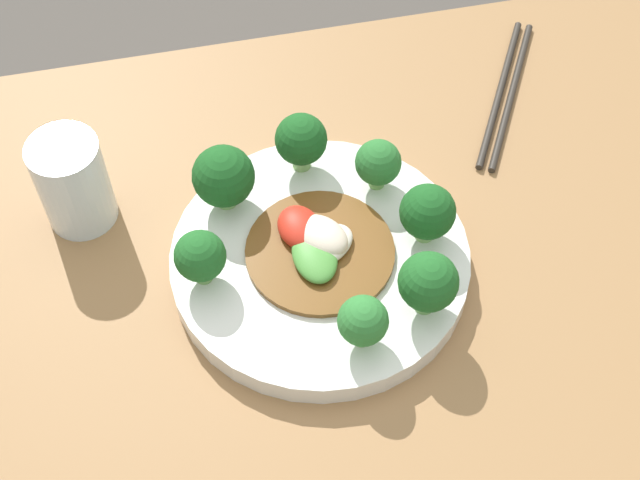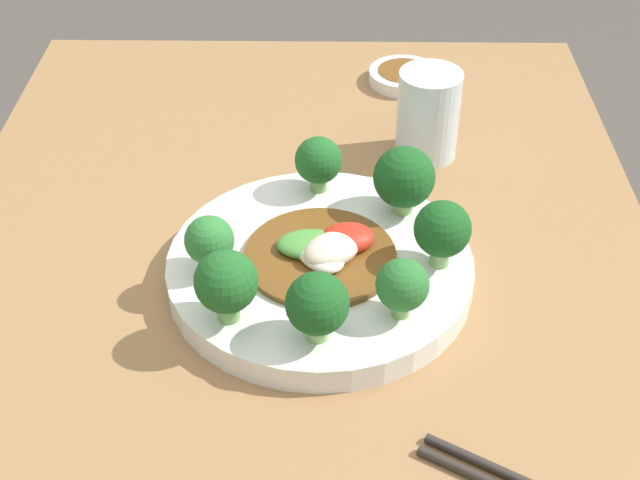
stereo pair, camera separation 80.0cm
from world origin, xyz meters
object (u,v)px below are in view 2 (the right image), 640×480
at_px(broccoli_southwest, 402,286).
at_px(broccoli_south, 442,230).
at_px(broccoli_north, 209,241).
at_px(broccoli_southeast, 404,178).
at_px(drinking_glass, 428,115).
at_px(broccoli_northwest, 226,283).
at_px(sauce_dish, 404,76).
at_px(plate, 320,269).
at_px(broccoli_west, 317,305).
at_px(stirfry_center, 325,250).
at_px(broccoli_east, 318,161).

relative_size(broccoli_southwest, broccoli_south, 0.85).
bearing_deg(broccoli_north, broccoli_southwest, -108.74).
bearing_deg(broccoli_southeast, drinking_glass, -14.03).
bearing_deg(broccoli_northwest, broccoli_southeast, -45.12).
xyz_separation_m(broccoli_southeast, broccoli_south, (-0.07, -0.03, 0.00)).
distance_m(broccoli_north, sauce_dish, 0.41).
height_order(plate, broccoli_southwest, broccoli_southwest).
distance_m(plate, broccoli_west, 0.10).
xyz_separation_m(plate, broccoli_west, (-0.09, 0.00, 0.04)).
height_order(drinking_glass, sauce_dish, drinking_glass).
height_order(stirfry_center, drinking_glass, drinking_glass).
height_order(plate, broccoli_south, broccoli_south).
height_order(broccoli_north, broccoli_south, broccoli_south).
bearing_deg(broccoli_southeast, broccoli_north, 117.39).
relative_size(broccoli_southwest, broccoli_southeast, 0.81).
xyz_separation_m(broccoli_west, broccoli_east, (0.19, 0.00, -0.00)).
bearing_deg(broccoli_southwest, broccoli_southeast, -3.85).
bearing_deg(broccoli_east, sauce_dish, -20.93).
xyz_separation_m(broccoli_north, broccoli_west, (-0.08, -0.09, 0.00)).
relative_size(stirfry_center, drinking_glass, 1.40).
xyz_separation_m(broccoli_southeast, broccoli_west, (-0.16, 0.07, -0.00)).
bearing_deg(drinking_glass, plate, 152.13).
height_order(broccoli_north, broccoli_southeast, broccoli_southeast).
bearing_deg(drinking_glass, broccoli_north, 137.67).
distance_m(plate, broccoli_northwest, 0.11).
bearing_deg(broccoli_southwest, broccoli_northwest, 92.59).
xyz_separation_m(broccoli_southwest, broccoli_south, (0.06, -0.04, 0.01)).
xyz_separation_m(broccoli_northwest, broccoli_southeast, (0.14, -0.14, -0.00)).
bearing_deg(sauce_dish, broccoli_north, 153.47).
xyz_separation_m(stirfry_center, drinking_glass, (0.20, -0.10, 0.01)).
bearing_deg(broccoli_south, broccoli_southwest, 149.94).
relative_size(plate, broccoli_southeast, 4.08).
distance_m(broccoli_northwest, stirfry_center, 0.11).
height_order(broccoli_south, sauce_dish, broccoli_south).
bearing_deg(broccoli_northwest, broccoli_south, -68.12).
distance_m(broccoli_southeast, broccoli_east, 0.08).
bearing_deg(broccoli_north, broccoli_south, -86.97).
xyz_separation_m(broccoli_north, drinking_glass, (0.21, -0.19, -0.01)).
height_order(broccoli_southwest, broccoli_south, broccoli_south).
distance_m(broccoli_north, broccoli_south, 0.19).
bearing_deg(plate, stirfry_center, -64.03).
distance_m(broccoli_southwest, broccoli_southeast, 0.14).
relative_size(broccoli_east, stirfry_center, 0.42).
distance_m(stirfry_center, drinking_glass, 0.22).
xyz_separation_m(plate, broccoli_southwest, (-0.07, -0.06, 0.04)).
bearing_deg(broccoli_south, stirfry_center, 86.11).
relative_size(broccoli_southeast, broccoli_west, 1.09).
relative_size(broccoli_southeast, stirfry_center, 0.49).
height_order(broccoli_southwest, stirfry_center, broccoli_southwest).
bearing_deg(broccoli_southwest, sauce_dish, -3.92).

